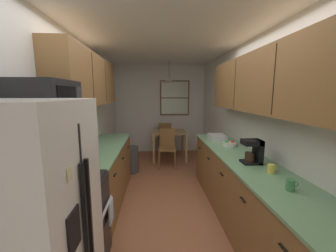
{
  "coord_description": "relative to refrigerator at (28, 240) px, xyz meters",
  "views": [
    {
      "loc": [
        -0.17,
        -2.48,
        1.73
      ],
      "look_at": [
        0.08,
        1.34,
        1.13
      ],
      "focal_mm": 22.01,
      "sensor_mm": 36.0,
      "label": 1
    }
  ],
  "objects": [
    {
      "name": "refrigerator",
      "position": [
        0.0,
        0.0,
        0.0
      ],
      "size": [
        0.72,
        0.79,
        1.7
      ],
      "color": "white",
      "rests_on": "ground"
    },
    {
      "name": "dining_table",
      "position": [
        1.16,
        4.15,
        -0.24
      ],
      "size": [
        0.87,
        0.76,
        0.74
      ],
      "color": "#A87F51",
      "rests_on": "ground"
    },
    {
      "name": "fruit_bowl",
      "position": [
        1.98,
        1.96,
        0.09
      ],
      "size": [
        0.22,
        0.22,
        0.09
      ],
      "color": "silver",
      "rests_on": "counter_right"
    },
    {
      "name": "ground_plane",
      "position": [
        0.95,
        2.29,
        -0.85
      ],
      "size": [
        12.0,
        12.0,
        0.0
      ],
      "primitive_type": "plane",
      "color": "#995B3D"
    },
    {
      "name": "dining_chair_far",
      "position": [
        1.07,
        4.73,
        -0.35
      ],
      "size": [
        0.41,
        0.41,
        0.9
      ],
      "color": "brown",
      "rests_on": "ground"
    },
    {
      "name": "upper_cabinets_left",
      "position": [
        -0.19,
        2.01,
        1.07
      ],
      "size": [
        0.33,
        2.21,
        0.73
      ],
      "color": "brown"
    },
    {
      "name": "microwave_over_range",
      "position": [
        -0.15,
        0.71,
        0.84
      ],
      "size": [
        0.39,
        0.62,
        0.31
      ],
      "color": "black"
    },
    {
      "name": "mug_by_coffeemaker",
      "position": [
        1.95,
        0.42,
        0.1
      ],
      "size": [
        0.11,
        0.07,
        0.1
      ],
      "color": "#3F7F4C",
      "rests_on": "counter_right"
    },
    {
      "name": "upper_cabinets_right",
      "position": [
        2.09,
        1.25,
        1.01
      ],
      "size": [
        0.33,
        2.95,
        0.73
      ],
      "color": "brown"
    },
    {
      "name": "coffee_maker",
      "position": [
        1.97,
        1.13,
        0.2
      ],
      "size": [
        0.22,
        0.18,
        0.29
      ],
      "color": "black",
      "rests_on": "counter_right"
    },
    {
      "name": "counter_left",
      "position": [
        -0.05,
        2.06,
        -0.4
      ],
      "size": [
        0.64,
        2.13,
        0.9
      ],
      "color": "brown",
      "rests_on": "ground"
    },
    {
      "name": "wall_back",
      "position": [
        0.95,
        4.94,
        0.42
      ],
      "size": [
        4.4,
        0.1,
        2.55
      ],
      "primitive_type": "cube",
      "color": "silver",
      "rests_on": "ground"
    },
    {
      "name": "storage_canister",
      "position": [
        -0.05,
        1.31,
        0.14
      ],
      "size": [
        0.13,
        0.13,
        0.18
      ],
      "color": "red",
      "rests_on": "counter_left"
    },
    {
      "name": "wall_left",
      "position": [
        -0.4,
        2.29,
        0.42
      ],
      "size": [
        0.1,
        9.0,
        2.55
      ],
      "primitive_type": "cube",
      "color": "silver",
      "rests_on": "ground"
    },
    {
      "name": "back_window",
      "position": [
        1.38,
        4.86,
        0.75
      ],
      "size": [
        0.86,
        0.05,
        1.01
      ],
      "color": "brown"
    },
    {
      "name": "counter_right",
      "position": [
        1.95,
        1.3,
        -0.4
      ],
      "size": [
        0.64,
        3.27,
        0.9
      ],
      "color": "brown",
      "rests_on": "ground"
    },
    {
      "name": "pendant_light",
      "position": [
        1.16,
        4.15,
        1.21
      ],
      "size": [
        0.29,
        0.29,
        0.54
      ],
      "color": "black"
    },
    {
      "name": "dish_rack",
      "position": [
        1.91,
        2.39,
        0.1
      ],
      "size": [
        0.28,
        0.34,
        0.1
      ],
      "primitive_type": "cube",
      "color": "silver",
      "rests_on": "counter_right"
    },
    {
      "name": "dining_chair_near",
      "position": [
        1.08,
        3.56,
        -0.35
      ],
      "size": [
        0.43,
        0.43,
        0.9
      ],
      "color": "brown",
      "rests_on": "ground"
    },
    {
      "name": "trash_bin",
      "position": [
        0.25,
        3.24,
        -0.56
      ],
      "size": [
        0.34,
        0.34,
        0.58
      ],
      "primitive_type": "cylinder",
      "color": "#3F3F42",
      "rests_on": "ground"
    },
    {
      "name": "dish_towel",
      "position": [
        0.31,
        0.85,
        -0.35
      ],
      "size": [
        0.02,
        0.16,
        0.24
      ],
      "primitive_type": "cube",
      "color": "silver"
    },
    {
      "name": "stove_range",
      "position": [
        -0.04,
        0.71,
        -0.38
      ],
      "size": [
        0.66,
        0.58,
        1.1
      ],
      "color": "black",
      "rests_on": "ground"
    },
    {
      "name": "wall_right",
      "position": [
        2.3,
        2.29,
        0.42
      ],
      "size": [
        0.1,
        9.0,
        2.55
      ],
      "primitive_type": "cube",
      "color": "silver",
      "rests_on": "ground"
    },
    {
      "name": "ceiling_slab",
      "position": [
        0.95,
        2.29,
        1.74
      ],
      "size": [
        4.4,
        9.0,
        0.08
      ],
      "primitive_type": "cube",
      "color": "white"
    },
    {
      "name": "mug_spare",
      "position": [
        2.01,
        0.82,
        0.1
      ],
      "size": [
        0.11,
        0.08,
        0.09
      ],
      "color": "#E5CC4C",
      "rests_on": "counter_right"
    },
    {
      "name": "table_serving_bowl",
      "position": [
        1.08,
        4.22,
        -0.08
      ],
      "size": [
        0.22,
        0.22,
        0.06
      ],
      "primitive_type": "cylinder",
      "color": "#E0D14C",
      "rests_on": "dining_table"
    }
  ]
}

